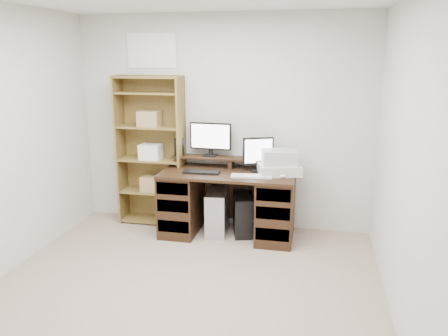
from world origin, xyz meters
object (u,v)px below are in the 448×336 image
(monitor_wide, at_px, (211,137))
(tower_silver, at_px, (217,212))
(printer, at_px, (279,169))
(tower_black, at_px, (242,214))
(desk, at_px, (228,202))
(monitor_small, at_px, (258,153))
(bookshelf, at_px, (151,150))

(monitor_wide, height_order, tower_silver, monitor_wide)
(printer, xyz_separation_m, tower_black, (-0.41, 0.05, -0.57))
(printer, bearing_deg, tower_black, 156.48)
(desk, bearing_deg, tower_silver, 163.80)
(desk, height_order, tower_silver, desk)
(monitor_small, height_order, tower_black, monitor_small)
(monitor_wide, bearing_deg, bookshelf, -174.23)
(monitor_wide, height_order, monitor_small, monitor_wide)
(desk, bearing_deg, tower_black, 25.56)
(printer, distance_m, tower_black, 0.71)
(monitor_small, bearing_deg, bookshelf, 153.72)
(bookshelf, bearing_deg, desk, -12.17)
(printer, relative_size, bookshelf, 0.25)
(printer, bearing_deg, tower_silver, 162.05)
(monitor_small, relative_size, printer, 0.86)
(monitor_small, height_order, tower_silver, monitor_small)
(tower_silver, distance_m, bookshelf, 1.10)
(desk, relative_size, monitor_small, 3.90)
(monitor_small, height_order, bookshelf, bookshelf)
(monitor_small, bearing_deg, tower_silver, 168.17)
(monitor_small, relative_size, tower_silver, 0.76)
(desk, height_order, tower_black, desk)
(tower_black, bearing_deg, monitor_wide, 142.31)
(tower_silver, bearing_deg, monitor_small, 5.24)
(monitor_wide, xyz_separation_m, tower_silver, (0.13, -0.22, -0.84))
(monitor_wide, relative_size, printer, 1.11)
(printer, height_order, bookshelf, bookshelf)
(monitor_small, distance_m, bookshelf, 1.31)
(bookshelf, bearing_deg, tower_black, -6.82)
(monitor_wide, distance_m, monitor_small, 0.61)
(desk, xyz_separation_m, monitor_wide, (-0.26, 0.26, 0.70))
(monitor_wide, height_order, bookshelf, bookshelf)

